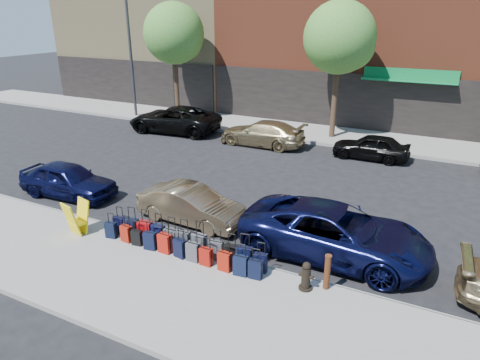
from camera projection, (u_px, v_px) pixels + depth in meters
The scene contains 39 objects.
ground at pixel (253, 197), 16.74m from camera, with size 120.00×120.00×0.00m, color black.
sidewalk_near at pixel (150, 283), 11.31m from camera, with size 60.00×4.00×0.15m, color gray.
sidewalk_far at pixel (325, 135), 25.03m from camera, with size 60.00×4.00×0.15m, color gray.
curb_near at pixel (191, 248), 12.99m from camera, with size 60.00×0.08×0.15m, color gray.
curb_far at pixel (315, 143), 23.35m from camera, with size 60.00×0.08×0.15m, color gray.
tree_left at pixel (176, 35), 26.77m from camera, with size 3.80×3.80×7.27m.
tree_center at pixel (342, 40), 22.40m from camera, with size 3.80×3.80×7.27m.
streetlight at pixel (133, 47), 27.69m from camera, with size 2.59×0.18×8.00m.
suitcase_front_0 at pixel (120, 225), 13.61m from camera, with size 0.39×0.23×0.91m.
suitcase_front_1 at pixel (132, 228), 13.36m from camera, with size 0.44×0.27×1.01m.
suitcase_front_2 at pixel (145, 231), 13.14m from camera, with size 0.46×0.29×1.05m.
suitcase_front_3 at pixel (158, 234), 13.01m from camera, with size 0.42×0.25×0.99m.
suitcase_front_4 at pixel (171, 239), 12.73m from camera, with size 0.42×0.23×1.01m.
suitcase_front_5 at pixel (184, 241), 12.59m from camera, with size 0.42×0.24×1.02m.
suitcase_front_6 at pixel (199, 244), 12.38m from camera, with size 0.45×0.27×1.06m.
suitcase_front_7 at pixel (217, 250), 12.17m from camera, with size 0.40×0.25×0.92m.
suitcase_front_8 at pixel (231, 254), 11.98m from camera, with size 0.39×0.24×0.91m.
suitcase_front_9 at pixel (244, 258), 11.72m from camera, with size 0.47×0.32×1.04m.
suitcase_front_10 at pixel (260, 263), 11.59m from camera, with size 0.39×0.25×0.87m.
suitcase_back_0 at pixel (111, 230), 13.37m from camera, with size 0.37×0.25×0.83m.
suitcase_back_1 at pixel (126, 234), 13.14m from camera, with size 0.37×0.24×0.85m.
suitcase_back_2 at pixel (137, 238), 12.94m from camera, with size 0.35×0.22×0.78m.
suitcase_back_3 at pixel (150, 241), 12.70m from camera, with size 0.40×0.27×0.89m.
suitcase_back_4 at pixel (165, 243), 12.52m from camera, with size 0.41×0.25×0.94m.
suitcase_back_5 at pixel (180, 248), 12.29m from camera, with size 0.41×0.28×0.89m.
suitcase_back_6 at pixel (193, 252), 12.10m from camera, with size 0.38×0.22×0.90m.
suitcase_back_7 at pixel (206, 257), 11.91m from camera, with size 0.36×0.21×0.84m.
suitcase_back_8 at pixel (225, 261), 11.65m from camera, with size 0.38×0.23×0.88m.
suitcase_back_9 at pixel (241, 265), 11.44m from camera, with size 0.40×0.26×0.91m.
suitcase_back_10 at pixel (255, 269), 11.31m from camera, with size 0.38×0.24×0.85m.
fire_hydrant at pixel (306, 277), 10.83m from camera, with size 0.40×0.35×0.78m.
bollard at pixel (327, 272), 10.80m from camera, with size 0.18×0.18×0.97m.
display_rack at pixel (77, 218), 13.53m from camera, with size 0.75×0.79×1.09m.
car_near_0 at pixel (68, 180), 16.63m from camera, with size 1.60×3.97×1.35m, color #0B0E34.
car_near_1 at pixel (191, 205), 14.58m from camera, with size 1.32×3.79×1.25m, color #8F7757.
car_near_2 at pixel (335, 232), 12.48m from camera, with size 2.55×5.53×1.54m, color #0D113B.
car_far_0 at pixel (174, 119), 25.62m from camera, with size 2.56×5.56×1.54m, color black.
car_far_1 at pixel (262, 133), 23.04m from camera, with size 1.89×4.65×1.35m, color tan.
car_far_2 at pixel (371, 147), 20.90m from camera, with size 1.47×3.66×1.25m, color black.
Camera 1 is at (6.39, -13.94, 6.76)m, focal length 32.00 mm.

